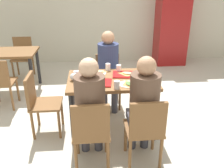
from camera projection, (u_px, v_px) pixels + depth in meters
ground_plane at (112, 129)px, 3.46m from camera, size 10.00×10.00×0.02m
back_wall at (100, 4)px, 5.83m from camera, size 10.00×0.10×2.80m
main_table at (112, 86)px, 3.20m from camera, size 1.15×0.76×0.76m
chair_near_left at (91, 130)px, 2.54m from camera, size 0.40×0.40×0.84m
chair_near_right at (145, 128)px, 2.59m from camera, size 0.40×0.40×0.84m
chair_far_side at (108, 76)px, 3.96m from camera, size 0.40×0.40×0.84m
chair_left_end at (39, 100)px, 3.18m from camera, size 0.40×0.40×0.84m
person_in_red at (90, 103)px, 2.57m from camera, size 0.32×0.42×1.25m
person_in_brown_jacket at (144, 101)px, 2.62m from camera, size 0.32×0.42×1.25m
person_far_side at (108, 65)px, 3.74m from camera, size 0.32×0.42×1.25m
tray_red_near at (97, 83)px, 3.02m from camera, size 0.39×0.31×0.02m
tray_red_far at (126, 74)px, 3.27m from camera, size 0.39×0.30×0.02m
paper_plate_center at (98, 73)px, 3.33m from camera, size 0.22×0.22×0.01m
paper_plate_near_edge at (128, 84)px, 2.98m from camera, size 0.22×0.22×0.01m
pizza_slice_a at (96, 81)px, 3.00m from camera, size 0.20×0.24×0.02m
pizza_slice_b at (128, 73)px, 3.26m from camera, size 0.25×0.20×0.02m
pizza_slice_c at (97, 72)px, 3.34m from camera, size 0.25×0.17×0.02m
pizza_slice_d at (130, 84)px, 2.96m from camera, size 0.18×0.22×0.02m
plastic_cup_a at (108, 67)px, 3.43m from camera, size 0.07×0.07×0.10m
plastic_cup_b at (117, 85)px, 2.84m from camera, size 0.07×0.07×0.10m
plastic_cup_c at (76, 75)px, 3.15m from camera, size 0.07×0.07×0.10m
plastic_cup_d at (119, 68)px, 3.37m from camera, size 0.07×0.07×0.10m
soda_can at (149, 73)px, 3.19m from camera, size 0.07×0.07×0.12m
condiment_bottle at (83, 68)px, 3.29m from camera, size 0.06×0.06×0.16m
foil_bundle at (74, 77)px, 3.08m from camera, size 0.10×0.10×0.10m
drink_fridge at (171, 25)px, 5.83m from camera, size 0.70×0.60×1.90m
background_table at (12, 58)px, 4.41m from camera, size 0.90×0.70×0.76m
background_chair_near at (0, 81)px, 3.80m from camera, size 0.40×0.40×0.84m
background_chair_far at (23, 54)px, 5.14m from camera, size 0.40×0.40×0.84m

